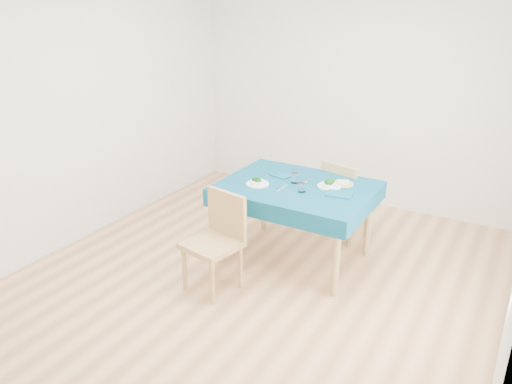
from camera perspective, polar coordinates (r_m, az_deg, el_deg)
The scene contains 16 objects.
room_shell at distance 4.02m, azimuth 0.00°, elevation 6.61°, with size 4.02×4.52×2.73m.
table at distance 4.74m, azimuth 4.54°, elevation -3.51°, with size 1.37×1.04×0.76m, color #083D56.
chair_near at distance 4.20m, azimuth -5.13°, elevation -4.80°, with size 0.42×0.46×1.05m, color #A1804B.
chair_far at distance 5.18m, azimuth 10.37°, elevation -0.19°, with size 0.40×0.43×0.99m, color #A1804B.
bowl_near at distance 4.59m, azimuth 0.19°, elevation 1.23°, with size 0.21×0.21×0.07m, color white, non-canonical shape.
bowl_far at distance 4.58m, azimuth 8.37°, elevation 0.99°, with size 0.22×0.22×0.07m, color white, non-canonical shape.
fork_near at distance 4.65m, azimuth -0.61°, elevation 1.12°, with size 0.02×0.18×0.00m, color silver.
knife_near at distance 4.51m, azimuth 3.02°, elevation 0.45°, with size 0.02×0.20×0.00m, color silver.
fork_far at distance 4.66m, azimuth 5.58°, elevation 1.04°, with size 0.02×0.18×0.00m, color silver.
knife_far at distance 4.41m, azimuth 10.68°, elevation -0.45°, with size 0.02×0.23×0.00m, color silver.
napkin_near at distance 4.82m, azimuth 2.86°, elevation 1.92°, with size 0.19×0.14×0.01m, color navy.
napkin_far at distance 4.42m, azimuth 9.52°, elevation -0.26°, with size 0.22×0.16×0.01m, color navy.
tumbler_center at distance 4.64m, azimuth 4.51°, elevation 1.62°, with size 0.07×0.07×0.10m, color white.
tumbler_side at distance 4.44m, azimuth 5.26°, elevation 0.55°, with size 0.07×0.07×0.09m, color white.
side_plate at distance 4.67m, azimuth 9.90°, elevation 0.94°, with size 0.20×0.20×0.01m, color #96C25E.
bread_slice at distance 4.67m, azimuth 9.91°, elevation 1.09°, with size 0.11×0.11×0.02m, color beige.
Camera 1 is at (1.97, -3.35, 2.40)m, focal length 35.00 mm.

